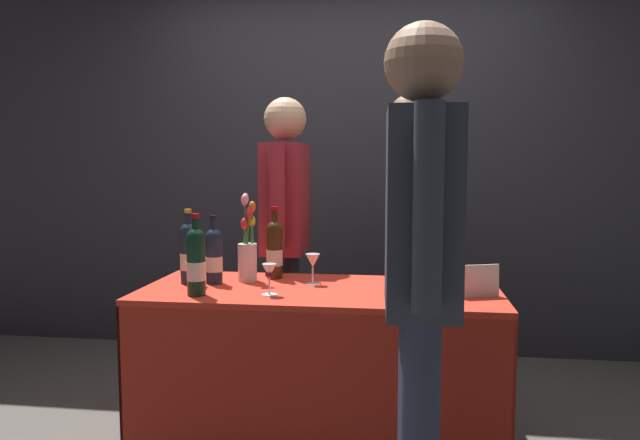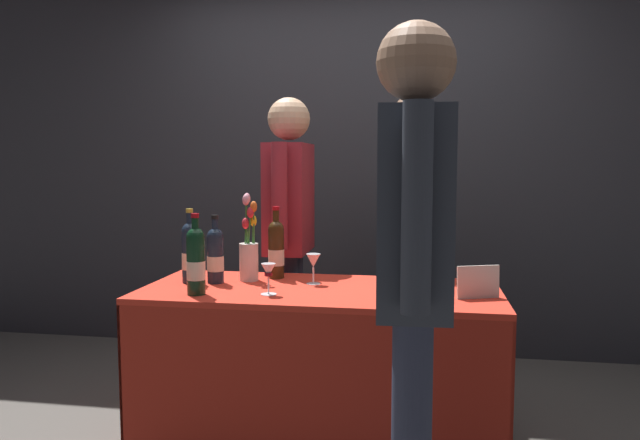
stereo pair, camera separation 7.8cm
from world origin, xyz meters
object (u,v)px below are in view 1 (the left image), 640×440
at_px(flower_vase, 248,252).
at_px(tasting_table, 320,341).
at_px(display_bottle_0, 396,265).
at_px(vendor_presenter, 286,221).
at_px(wine_glass_near_vendor, 313,262).
at_px(taster_foreground_right, 421,253).
at_px(featured_wine_bottle, 189,252).
at_px(wine_glass_mid, 269,273).

bearing_deg(flower_vase, tasting_table, -18.80).
xyz_separation_m(tasting_table, display_bottle_0, (0.33, -0.10, 0.36)).
bearing_deg(display_bottle_0, vendor_presenter, 130.66).
bearing_deg(tasting_table, display_bottle_0, -16.25).
bearing_deg(flower_vase, wine_glass_near_vendor, -6.24).
bearing_deg(taster_foreground_right, display_bottle_0, 4.63).
xyz_separation_m(featured_wine_bottle, taster_foreground_right, (1.01, -0.77, 0.13)).
xyz_separation_m(tasting_table, wine_glass_near_vendor, (-0.05, 0.09, 0.34)).
xyz_separation_m(tasting_table, vendor_presenter, (-0.27, 0.60, 0.47)).
xyz_separation_m(display_bottle_0, flower_vase, (-0.68, 0.22, 0.01)).
relative_size(display_bottle_0, taster_foreground_right, 0.17).
relative_size(vendor_presenter, taster_foreground_right, 0.96).
xyz_separation_m(wine_glass_mid, taster_foreground_right, (0.60, -0.58, 0.18)).
height_order(featured_wine_bottle, flower_vase, flower_vase).
height_order(wine_glass_mid, vendor_presenter, vendor_presenter).
xyz_separation_m(wine_glass_near_vendor, wine_glass_mid, (-0.14, -0.25, -0.01)).
bearing_deg(flower_vase, display_bottle_0, -17.58).
height_order(flower_vase, taster_foreground_right, taster_foreground_right).
relative_size(tasting_table, display_bottle_0, 5.22).
bearing_deg(vendor_presenter, wine_glass_near_vendor, 22.29).
distance_m(tasting_table, wine_glass_mid, 0.41).
bearing_deg(display_bottle_0, wine_glass_mid, -172.92).
relative_size(featured_wine_bottle, wine_glass_near_vendor, 2.45).
relative_size(display_bottle_0, wine_glass_mid, 2.27).
xyz_separation_m(display_bottle_0, wine_glass_mid, (-0.52, -0.06, -0.03)).
xyz_separation_m(wine_glass_near_vendor, flower_vase, (-0.31, 0.03, 0.03)).
distance_m(tasting_table, featured_wine_bottle, 0.72).
bearing_deg(flower_vase, taster_foreground_right, -48.34).
relative_size(featured_wine_bottle, vendor_presenter, 0.21).
height_order(tasting_table, taster_foreground_right, taster_foreground_right).
distance_m(wine_glass_mid, flower_vase, 0.33).
bearing_deg(taster_foreground_right, wine_glass_near_vendor, 26.40).
bearing_deg(wine_glass_mid, wine_glass_near_vendor, 59.69).
bearing_deg(featured_wine_bottle, vendor_presenter, 59.52).
distance_m(display_bottle_0, vendor_presenter, 0.92).
distance_m(featured_wine_bottle, taster_foreground_right, 1.28).
bearing_deg(wine_glass_near_vendor, display_bottle_0, -26.03).
distance_m(tasting_table, display_bottle_0, 0.50).
bearing_deg(vendor_presenter, featured_wine_bottle, -31.70).
height_order(display_bottle_0, taster_foreground_right, taster_foreground_right).
relative_size(flower_vase, vendor_presenter, 0.25).
relative_size(tasting_table, taster_foreground_right, 0.91).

